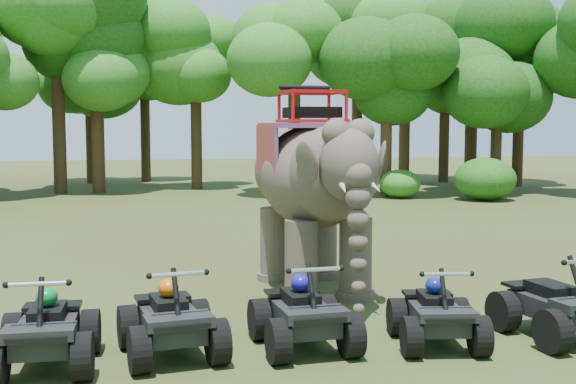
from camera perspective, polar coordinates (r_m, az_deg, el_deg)
name	(u,v)px	position (r m, az deg, el deg)	size (l,w,h in m)	color
ground	(302,309)	(12.52, 1.11, -9.19)	(110.00, 110.00, 0.00)	#47381E
elephant	(313,188)	(13.68, 1.98, 0.29)	(2.03, 4.62, 3.88)	brown
atv_0	(46,320)	(9.93, -18.58, -9.56)	(1.25, 1.71, 1.27)	black
atv_1	(171,310)	(10.03, -9.25, -9.16)	(1.26, 1.73, 1.28)	black
atv_2	(303,304)	(10.23, 1.22, -8.82)	(1.26, 1.72, 1.28)	black
atv_3	(437,305)	(10.59, 11.66, -8.72)	(1.16, 1.59, 1.18)	black
atv_4	(557,295)	(11.39, 20.49, -7.63)	(1.28, 1.76, 1.30)	black
tree_0	(196,107)	(35.76, -7.28, 6.65)	(5.60, 5.60, 8.00)	#195114
tree_1	(294,103)	(32.14, 0.50, 7.06)	(5.77, 5.77, 8.24)	#195114
tree_2	(386,117)	(31.96, 7.78, 5.91)	(4.90, 4.90, 7.00)	#195114
tree_3	(497,121)	(34.34, 16.17, 5.44)	(4.68, 4.68, 6.68)	#195114
tree_27	(96,122)	(34.29, -14.90, 5.40)	(4.62, 4.62, 6.59)	#195114
tree_28	(357,90)	(42.14, 5.49, 8.06)	(7.24, 7.24, 10.35)	#195114
tree_29	(58,87)	(34.70, -17.73, 7.90)	(6.79, 6.79, 9.71)	#195114
tree_30	(519,106)	(38.82, 17.79, 6.51)	(5.77, 5.77, 8.24)	#195114
tree_31	(472,87)	(37.19, 14.34, 8.05)	(7.03, 7.03, 10.04)	#195114
tree_32	(97,85)	(34.58, -14.89, 8.20)	(6.98, 6.98, 9.97)	#195114
tree_33	(445,106)	(40.70, 12.28, 6.64)	(5.83, 5.83, 8.33)	#195114
tree_34	(405,92)	(40.85, 9.23, 7.84)	(6.98, 6.98, 9.97)	#195114
tree_35	(405,98)	(39.40, 9.23, 7.31)	(6.38, 6.38, 9.12)	#195114
tree_37	(145,114)	(40.96, -11.23, 6.06)	(5.24, 5.24, 7.49)	#195114
tree_38	(90,115)	(40.46, -15.37, 5.87)	(5.13, 5.13, 7.33)	#195114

